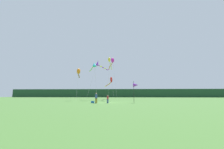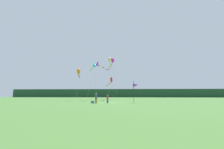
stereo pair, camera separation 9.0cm
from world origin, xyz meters
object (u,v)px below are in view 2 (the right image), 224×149
(person_adult, at_px, (96,97))
(kite_purple, at_px, (99,64))
(kite_orange, at_px, (79,72))
(person_child, at_px, (108,99))
(kite_red, at_px, (111,81))
(kite_cyan, at_px, (94,65))
(kite_yellow, at_px, (110,61))
(banner_flag_pole, at_px, (135,85))
(kite_magenta, at_px, (112,61))
(cooler_box, at_px, (93,102))

(person_adult, height_order, kite_purple, kite_purple)
(kite_orange, bearing_deg, kite_purple, 39.52)
(person_child, distance_m, kite_red, 16.90)
(kite_cyan, bearing_deg, kite_yellow, 56.82)
(kite_red, xyz_separation_m, kite_yellow, (-0.46, 2.05, 6.32))
(banner_flag_pole, xyz_separation_m, kite_purple, (-8.58, 12.11, 6.63))
(kite_orange, bearing_deg, kite_yellow, 51.21)
(kite_magenta, height_order, kite_cyan, kite_magenta)
(kite_magenta, height_order, kite_purple, kite_magenta)
(cooler_box, bearing_deg, kite_magenta, 78.20)
(person_adult, distance_m, banner_flag_pole, 7.14)
(person_child, distance_m, kite_cyan, 15.91)
(kite_purple, bearing_deg, kite_magenta, -15.19)
(cooler_box, xyz_separation_m, kite_cyan, (-2.38, 12.47, 9.03))
(person_child, bearing_deg, kite_purple, 106.03)
(cooler_box, relative_size, kite_purple, 0.05)
(cooler_box, xyz_separation_m, kite_magenta, (2.53, 12.10, 9.88))
(kite_cyan, bearing_deg, kite_red, 41.27)
(person_adult, distance_m, kite_yellow, 21.46)
(kite_purple, bearing_deg, person_child, -73.97)
(banner_flag_pole, distance_m, kite_orange, 15.97)
(cooler_box, bearing_deg, kite_orange, 120.34)
(banner_flag_pole, height_order, kite_yellow, kite_yellow)
(person_adult, relative_size, cooler_box, 3.41)
(kite_yellow, bearing_deg, person_adult, -92.21)
(kite_cyan, bearing_deg, person_adult, -76.72)
(person_adult, height_order, kite_yellow, kite_yellow)
(kite_orange, xyz_separation_m, kite_red, (7.42, 6.62, -1.64))
(kite_orange, distance_m, kite_magenta, 9.06)
(kite_purple, bearing_deg, cooler_box, -84.55)
(kite_magenta, xyz_separation_m, kite_cyan, (-4.91, 0.37, -0.85))
(banner_flag_pole, bearing_deg, kite_cyan, 130.31)
(kite_red, height_order, kite_purple, kite_purple)
(cooler_box, distance_m, kite_orange, 12.98)
(kite_magenta, bearing_deg, kite_cyan, 175.68)
(kite_red, height_order, kite_yellow, kite_yellow)
(kite_orange, relative_size, kite_cyan, 0.79)
(cooler_box, bearing_deg, kite_cyan, 100.81)
(kite_magenta, bearing_deg, person_adult, -98.54)
(person_child, relative_size, kite_orange, 0.17)
(person_child, xyz_separation_m, kite_orange, (-8.13, 9.64, 6.19))
(kite_yellow, distance_m, kite_purple, 6.05)
(person_child, height_order, kite_cyan, kite_cyan)
(person_adult, bearing_deg, kite_yellow, 87.79)
(cooler_box, height_order, kite_magenta, kite_magenta)
(person_child, bearing_deg, kite_red, 92.53)
(person_child, bearing_deg, kite_cyan, 111.42)
(kite_red, bearing_deg, kite_magenta, -80.21)
(kite_yellow, bearing_deg, cooler_box, -94.31)
(kite_magenta, xyz_separation_m, kite_yellow, (-1.16, 6.11, 1.58))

